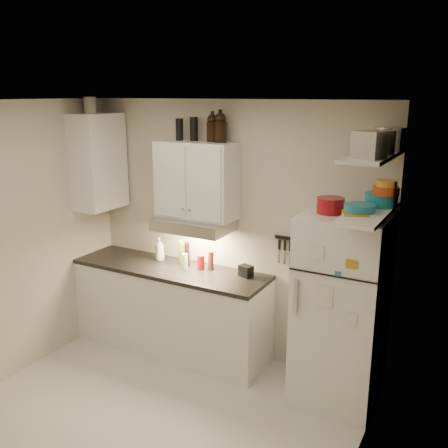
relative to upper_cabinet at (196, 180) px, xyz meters
The scene contains 35 objects.
floor 2.29m from the upper_cabinet, 77.33° to the right, with size 3.20×3.00×0.02m, color beige.
ceiling 1.58m from the upper_cabinet, 77.33° to the right, with size 3.20×3.00×0.02m, color white.
back_wall 0.63m from the upper_cabinet, 30.26° to the left, with size 3.20×0.02×2.60m, color beige.
right_wall 2.39m from the upper_cabinet, 34.95° to the right, with size 0.02×3.00×2.60m, color beige.
base_cabinet 1.41m from the upper_cabinet, 151.63° to the right, with size 2.10×0.60×0.88m, color white.
countertop 0.97m from the upper_cabinet, 151.63° to the right, with size 2.10×0.62×0.04m, color black.
upper_cabinet is the anchor object (origin of this frame).
side_cabinet 1.15m from the upper_cabinet, behind, with size 0.33×0.55×1.00m, color white.
range_hood 0.44m from the upper_cabinet, 90.00° to the right, with size 0.76×0.46×0.12m, color silver.
fridge 1.84m from the upper_cabinet, ahead, with size 0.70×0.68×1.70m, color white.
shelf_hi 1.82m from the upper_cabinet, 10.05° to the right, with size 0.30×0.95×0.03m, color white.
shelf_lo 1.78m from the upper_cabinet, 10.05° to the right, with size 0.30×0.95×0.03m, color white.
knife_strip 1.13m from the upper_cabinet, ahead, with size 0.42×0.02×0.03m, color black.
dutch_oven 1.44m from the upper_cabinet, ahead, with size 0.23×0.23×0.13m, color maroon.
book_stack 1.74m from the upper_cabinet, 14.42° to the right, with size 0.18×0.23×0.08m, color #BC7B17.
spice_jar 1.69m from the upper_cabinet, ahead, with size 0.05×0.05×0.09m, color silver.
stock_pot 1.87m from the upper_cabinet, ahead, with size 0.25×0.25×0.18m, color silver.
tin_a 1.88m from the upper_cabinet, ahead, with size 0.17×0.16×0.17m, color #AAAAAD.
tin_b 1.94m from the upper_cabinet, 18.43° to the right, with size 0.19×0.19×0.19m, color #AAAAAD.
bowl_teal 1.79m from the upper_cabinet, ahead, with size 0.26×0.26×0.10m, color teal.
bowl_orange 1.84m from the upper_cabinet, ahead, with size 0.21×0.21×0.06m, color #B83C11.
bowl_yellow 1.84m from the upper_cabinet, ahead, with size 0.16×0.16×0.05m, color gold.
plates 1.73m from the upper_cabinet, 12.03° to the right, with size 0.24×0.24×0.06m, color teal.
growler_a 0.53m from the upper_cabinet, 22.27° to the left, with size 0.11×0.11×0.27m, color black, non-canonical shape.
growler_b 0.58m from the upper_cabinet, ahead, with size 0.12×0.12×0.28m, color black, non-canonical shape.
thermos_a 0.50m from the upper_cabinet, 132.92° to the left, with size 0.08×0.08×0.23m, color black.
thermos_b 0.53m from the upper_cabinet, 169.30° to the left, with size 0.07×0.07×0.21m, color black.
side_jar 1.39m from the upper_cabinet, behind, with size 0.12×0.12×0.17m, color silver.
soap_bottle 0.90m from the upper_cabinet, behind, with size 0.11×0.11×0.28m, color white.
pepper_mill 0.82m from the upper_cabinet, ahead, with size 0.06×0.06×0.19m, color brown.
oil_bottle 0.80m from the upper_cabinet, behind, with size 0.05×0.05×0.26m, color #60731C.
vinegar_bottle 0.79m from the upper_cabinet, behind, with size 0.05×0.05×0.25m, color black.
clear_bottle 0.83m from the upper_cabinet, 120.32° to the right, with size 0.06×0.06×0.17m, color silver.
red_jar 0.83m from the upper_cabinet, 28.43° to the right, with size 0.08×0.08×0.15m, color maroon.
caddy 1.01m from the upper_cabinet, ahead, with size 0.13×0.09×0.11m, color black.
Camera 1 is at (2.27, -2.78, 2.66)m, focal length 40.00 mm.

